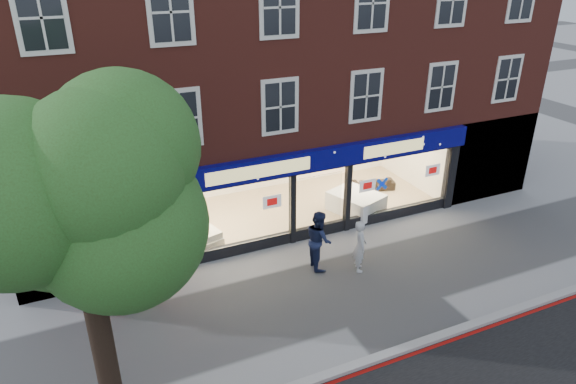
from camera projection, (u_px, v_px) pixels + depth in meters
ground at (366, 282)px, 15.40m from camera, size 120.00×120.00×0.00m
kerb_line at (433, 347)px, 12.84m from camera, size 60.00×0.10×0.01m
kerb_stone at (428, 340)px, 12.98m from camera, size 60.00×0.25×0.12m
showroom_floor at (293, 208)px, 19.71m from camera, size 11.00×4.50×0.10m
building at (274, 23)px, 18.29m from camera, size 19.00×8.26×10.30m
street_tree at (73, 215)px, 8.67m from camera, size 4.00×3.20×6.60m
display_bed at (187, 234)px, 17.19m from camera, size 2.07×2.32×1.10m
bedside_table at (157, 221)px, 18.05m from camera, size 0.57×0.57×0.55m
mattress_stack at (356, 202)px, 19.25m from camera, size 1.98×2.21×0.72m
sofa at (373, 183)px, 21.09m from camera, size 1.81×1.07×0.50m
a_board at (138, 292)px, 14.16m from camera, size 0.61×0.41×0.91m
pedestrian_grey at (360, 246)px, 15.66m from camera, size 0.60×0.72×1.68m
pedestrian_blue at (319, 240)px, 15.77m from camera, size 0.84×1.02×1.91m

